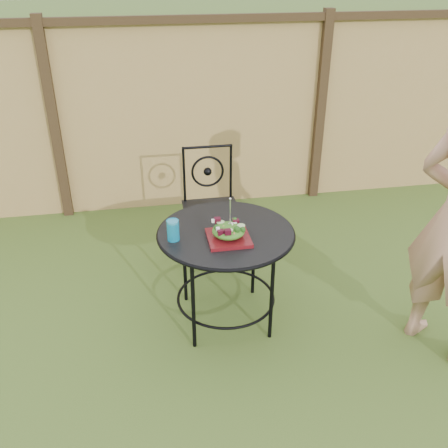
% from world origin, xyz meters
% --- Properties ---
extents(ground, '(60.00, 60.00, 0.00)m').
position_xyz_m(ground, '(0.00, 0.00, 0.00)').
color(ground, '#2B4716').
rests_on(ground, ground).
extents(fence, '(8.00, 0.12, 1.90)m').
position_xyz_m(fence, '(-0.00, 2.19, 0.95)').
color(fence, tan).
rests_on(fence, ground).
extents(patio_table, '(0.92, 0.92, 0.72)m').
position_xyz_m(patio_table, '(-0.02, 0.25, 0.59)').
color(patio_table, black).
rests_on(patio_table, ground).
extents(patio_chair, '(0.46, 0.46, 0.95)m').
position_xyz_m(patio_chair, '(0.01, 1.13, 0.50)').
color(patio_chair, black).
rests_on(patio_chair, ground).
extents(salad_plate, '(0.27, 0.27, 0.02)m').
position_xyz_m(salad_plate, '(-0.02, 0.13, 0.74)').
color(salad_plate, '#400910').
rests_on(salad_plate, patio_table).
extents(salad, '(0.21, 0.21, 0.08)m').
position_xyz_m(salad, '(-0.02, 0.13, 0.79)').
color(salad, '#235614').
rests_on(salad, salad_plate).
extents(fork, '(0.01, 0.01, 0.18)m').
position_xyz_m(fork, '(-0.01, 0.13, 0.92)').
color(fork, silver).
rests_on(fork, salad).
extents(drinking_glass, '(0.08, 0.08, 0.14)m').
position_xyz_m(drinking_glass, '(-0.37, 0.19, 0.79)').
color(drinking_glass, '#0E7EA7').
rests_on(drinking_glass, patio_table).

